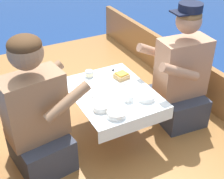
{
  "coord_description": "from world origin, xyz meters",
  "views": [
    {
      "loc": [
        -0.93,
        -1.87,
        1.94
      ],
      "look_at": [
        0.0,
        -0.11,
        0.68
      ],
      "focal_mm": 50.0,
      "sensor_mm": 36.0,
      "label": 1
    }
  ],
  "objects_px": {
    "sandwich": "(122,76)",
    "tin_can": "(89,74)",
    "person_port": "(37,117)",
    "coffee_cup_starboard": "(80,88)",
    "coffee_cup_port": "(129,98)",
    "person_starboard": "(180,78)"
  },
  "relations": [
    {
      "from": "coffee_cup_starboard",
      "to": "tin_can",
      "type": "bearing_deg",
      "value": 48.71
    },
    {
      "from": "person_port",
      "to": "tin_can",
      "type": "bearing_deg",
      "value": 23.91
    },
    {
      "from": "person_starboard",
      "to": "tin_can",
      "type": "height_order",
      "value": "person_starboard"
    },
    {
      "from": "person_port",
      "to": "coffee_cup_port",
      "type": "distance_m",
      "value": 0.66
    },
    {
      "from": "sandwich",
      "to": "tin_can",
      "type": "height_order",
      "value": "sandwich"
    },
    {
      "from": "sandwich",
      "to": "tin_can",
      "type": "bearing_deg",
      "value": 143.88
    },
    {
      "from": "person_port",
      "to": "tin_can",
      "type": "relative_size",
      "value": 14.97
    },
    {
      "from": "sandwich",
      "to": "tin_can",
      "type": "distance_m",
      "value": 0.27
    },
    {
      "from": "person_starboard",
      "to": "person_port",
      "type": "bearing_deg",
      "value": 4.04
    },
    {
      "from": "coffee_cup_starboard",
      "to": "person_starboard",
      "type": "bearing_deg",
      "value": -12.88
    },
    {
      "from": "person_port",
      "to": "coffee_cup_port",
      "type": "xyz_separation_m",
      "value": [
        0.65,
        -0.12,
        0.03
      ]
    },
    {
      "from": "person_port",
      "to": "tin_can",
      "type": "xyz_separation_m",
      "value": [
        0.54,
        0.33,
        0.03
      ]
    },
    {
      "from": "coffee_cup_starboard",
      "to": "tin_can",
      "type": "distance_m",
      "value": 0.23
    },
    {
      "from": "sandwich",
      "to": "coffee_cup_port",
      "type": "relative_size",
      "value": 1.19
    },
    {
      "from": "person_port",
      "to": "person_starboard",
      "type": "height_order",
      "value": "person_starboard"
    },
    {
      "from": "person_starboard",
      "to": "coffee_cup_port",
      "type": "xyz_separation_m",
      "value": [
        -0.54,
        -0.09,
        0.03
      ]
    },
    {
      "from": "person_port",
      "to": "person_starboard",
      "type": "bearing_deg",
      "value": -9.13
    },
    {
      "from": "coffee_cup_port",
      "to": "person_port",
      "type": "bearing_deg",
      "value": 169.88
    },
    {
      "from": "coffee_cup_starboard",
      "to": "person_port",
      "type": "bearing_deg",
      "value": -157.33
    },
    {
      "from": "coffee_cup_port",
      "to": "coffee_cup_starboard",
      "type": "relative_size",
      "value": 1.08
    },
    {
      "from": "coffee_cup_port",
      "to": "tin_can",
      "type": "relative_size",
      "value": 1.45
    },
    {
      "from": "person_port",
      "to": "tin_can",
      "type": "height_order",
      "value": "person_port"
    }
  ]
}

